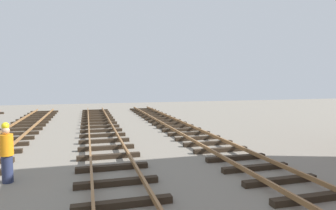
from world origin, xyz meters
TOP-DOWN VIEW (x-y plane):
  - track_worker_foreground at (-6.67, 10.47)m, footprint 0.40×0.40m

SIDE VIEW (x-z plane):
  - track_worker_foreground at x=-6.67m, z-range -0.01..1.86m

